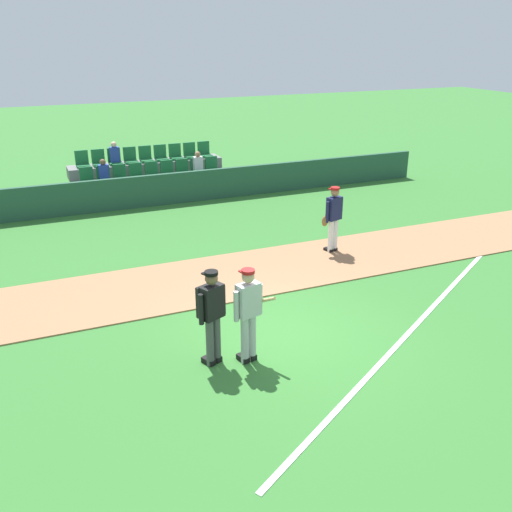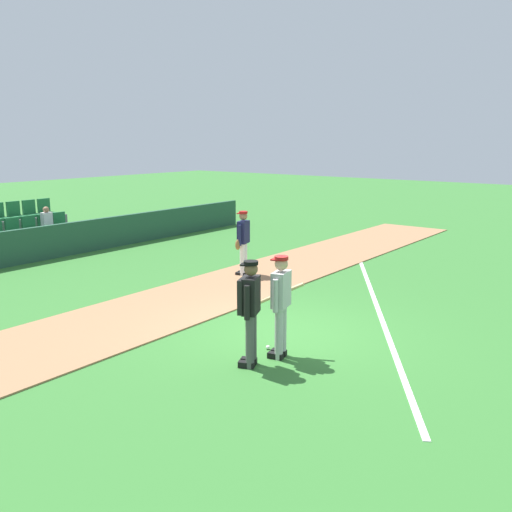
# 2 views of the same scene
# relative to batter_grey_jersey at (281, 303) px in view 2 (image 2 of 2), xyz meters

# --- Properties ---
(ground_plane) EXTENTS (80.00, 80.00, 0.00)m
(ground_plane) POSITION_rel_batter_grey_jersey_xyz_m (1.02, 0.67, -0.97)
(ground_plane) COLOR #33702D
(infield_dirt_path) EXTENTS (28.00, 2.72, 0.03)m
(infield_dirt_path) POSITION_rel_batter_grey_jersey_xyz_m (1.02, 3.62, -0.95)
(infield_dirt_path) COLOR #9E704C
(infield_dirt_path) RESTS_ON ground
(foul_line_chalk) EXTENTS (10.28, 6.37, 0.01)m
(foul_line_chalk) POSITION_rel_batter_grey_jersey_xyz_m (4.02, 0.17, -0.96)
(foul_line_chalk) COLOR white
(foul_line_chalk) RESTS_ON ground
(dugout_fence) EXTENTS (20.00, 0.16, 1.05)m
(dugout_fence) POSITION_rel_batter_grey_jersey_xyz_m (1.02, 10.19, -0.44)
(dugout_fence) COLOR #234C38
(dugout_fence) RESTS_ON ground
(batter_grey_jersey) EXTENTS (0.74, 0.71, 1.76)m
(batter_grey_jersey) POSITION_rel_batter_grey_jersey_xyz_m (0.00, 0.00, 0.00)
(batter_grey_jersey) COLOR #B2B2B2
(batter_grey_jersey) RESTS_ON ground
(umpire_home_plate) EXTENTS (0.55, 0.42, 1.76)m
(umpire_home_plate) POSITION_rel_batter_grey_jersey_xyz_m (-0.60, 0.18, 0.03)
(umpire_home_plate) COLOR #4C4C4C
(umpire_home_plate) RESTS_ON ground
(runner_navy_jersey) EXTENTS (0.67, 0.38, 1.76)m
(runner_navy_jersey) POSITION_rel_batter_grey_jersey_xyz_m (4.07, 4.09, -0.01)
(runner_navy_jersey) COLOR white
(runner_navy_jersey) RESTS_ON ground
(baseball) EXTENTS (0.07, 0.07, 0.07)m
(baseball) POSITION_rel_batter_grey_jersey_xyz_m (0.16, 0.38, -0.93)
(baseball) COLOR white
(baseball) RESTS_ON ground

